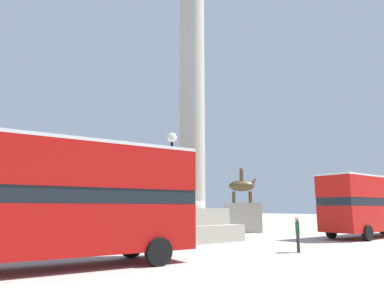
# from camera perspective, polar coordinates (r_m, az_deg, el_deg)

# --- Properties ---
(ground_plane) EXTENTS (200.00, 200.00, 0.00)m
(ground_plane) POSITION_cam_1_polar(r_m,az_deg,el_deg) (22.96, 0.00, -15.79)
(ground_plane) COLOR #ADA89E
(monument_column) EXTENTS (4.82, 4.82, 24.43)m
(monument_column) POSITION_cam_1_polar(r_m,az_deg,el_deg) (23.92, 0.00, 6.27)
(monument_column) COLOR #A39E8E
(monument_column) RESTS_ON ground_plane
(bus_a) EXTENTS (10.82, 3.47, 4.43)m
(bus_a) POSITION_cam_1_polar(r_m,az_deg,el_deg) (13.01, -23.11, -8.06)
(bus_a) COLOR #A80F0C
(bus_a) RESTS_ON ground_plane
(bus_b) EXTENTS (10.92, 2.94, 4.33)m
(bus_b) POSITION_cam_1_polar(r_m,az_deg,el_deg) (29.11, 27.99, -8.77)
(bus_b) COLOR #B7140F
(bus_b) RESTS_ON ground_plane
(equestrian_statue) EXTENTS (3.64, 3.39, 5.69)m
(equestrian_statue) POSITION_cam_1_polar(r_m,az_deg,el_deg) (31.14, 8.43, -11.25)
(equestrian_statue) COLOR #A39E8E
(equestrian_statue) RESTS_ON ground_plane
(street_lamp) EXTENTS (0.52, 0.52, 6.03)m
(street_lamp) POSITION_cam_1_polar(r_m,az_deg,el_deg) (18.02, -3.43, -4.83)
(street_lamp) COLOR black
(street_lamp) RESTS_ON ground_plane
(pedestrian_near_lamp) EXTENTS (0.45, 0.39, 1.65)m
(pedestrian_near_lamp) POSITION_cam_1_polar(r_m,az_deg,el_deg) (17.56, 17.20, -13.92)
(pedestrian_near_lamp) COLOR #28282D
(pedestrian_near_lamp) RESTS_ON ground_plane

